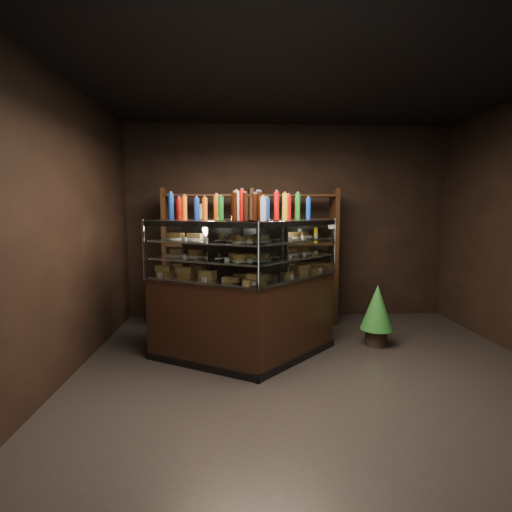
{
  "coord_description": "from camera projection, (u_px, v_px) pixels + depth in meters",
  "views": [
    {
      "loc": [
        -0.79,
        -3.78,
        1.7
      ],
      "look_at": [
        -0.59,
        0.47,
        1.21
      ],
      "focal_mm": 28.0,
      "sensor_mm": 36.0,
      "label": 1
    }
  ],
  "objects": [
    {
      "name": "ground",
      "position": [
        317.0,
        381.0,
        3.98
      ],
      "size": [
        5.0,
        5.0,
        0.0
      ],
      "primitive_type": "plane",
      "color": "black",
      "rests_on": "ground"
    },
    {
      "name": "room_shell",
      "position": [
        321.0,
        184.0,
        3.76
      ],
      "size": [
        5.02,
        5.02,
        3.01
      ],
      "color": "black",
      "rests_on": "ground"
    },
    {
      "name": "bottles_top",
      "position": [
        246.0,
        207.0,
        4.42
      ],
      "size": [
        1.66,
        0.92,
        0.3
      ],
      "color": "#D8590A",
      "rests_on": "display_case"
    },
    {
      "name": "potted_conifer",
      "position": [
        377.0,
        306.0,
        4.99
      ],
      "size": [
        0.41,
        0.41,
        0.87
      ],
      "rotation": [
        0.0,
        0.0,
        -0.03
      ],
      "color": "black",
      "rests_on": "ground"
    },
    {
      "name": "food_display",
      "position": [
        246.0,
        253.0,
        4.47
      ],
      "size": [
        1.84,
        1.06,
        0.48
      ],
      "color": "gold",
      "rests_on": "display_case"
    },
    {
      "name": "back_shelving",
      "position": [
        251.0,
        284.0,
        5.92
      ],
      "size": [
        2.54,
        0.5,
        2.0
      ],
      "rotation": [
        0.0,
        0.0,
        0.03
      ],
      "color": "black",
      "rests_on": "ground"
    },
    {
      "name": "display_case",
      "position": [
        246.0,
        313.0,
        4.56
      ],
      "size": [
        2.26,
        1.56,
        1.59
      ],
      "rotation": [
        0.0,
        0.0,
        0.15
      ],
      "color": "black",
      "rests_on": "ground"
    }
  ]
}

